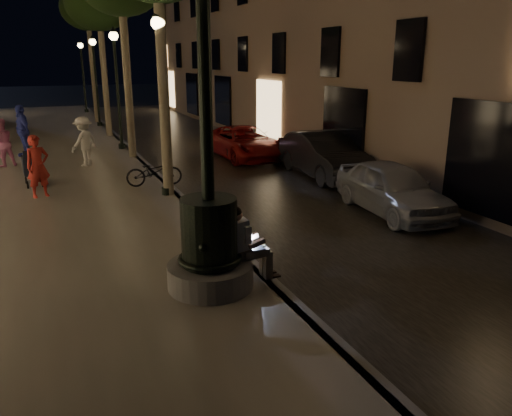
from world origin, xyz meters
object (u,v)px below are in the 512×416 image
lamp_curb_b (116,73)px  lamp_curb_a (161,81)px  lamp_curb_d (82,67)px  car_second (324,155)px  car_front (392,188)px  pedestrian_red (38,166)px  car_third (244,142)px  tree_third (98,5)px  lamp_curb_c (95,69)px  bicycle (154,172)px  pedestrian_blue (22,131)px  tree_far (87,9)px  stroller (32,165)px  pedestrian_pink (2,143)px  pedestrian_white (84,141)px  fountain_lamppost (209,228)px  seated_man_laptop (245,241)px

lamp_curb_b → lamp_curb_a: bearing=-90.0°
lamp_curb_d → car_second: lamp_curb_d is taller
car_front → pedestrian_red: pedestrian_red is taller
car_third → tree_third: bearing=119.4°
lamp_curb_c → bicycle: lamp_curb_c is taller
car_third → pedestrian_blue: 8.43m
lamp_curb_d → car_third: size_ratio=1.07×
tree_far → pedestrian_blue: size_ratio=3.83×
car_front → pedestrian_blue: 14.00m
stroller → pedestrian_red: pedestrian_red is taller
pedestrian_red → pedestrian_pink: bearing=83.2°
pedestrian_red → pedestrian_white: pedestrian_white is taller
tree_far → lamp_curb_a: tree_far is taller
tree_third → car_second: tree_third is taller
car_front → pedestrian_red: 9.32m
tree_third → pedestrian_red: 12.44m
pedestrian_white → bicycle: bearing=72.0°
pedestrian_pink → pedestrian_blue: bearing=-133.4°
car_second → pedestrian_pink: bearing=156.8°
lamp_curb_c → fountain_lamppost: bearing=-91.8°
lamp_curb_b → lamp_curb_d: same height
seated_man_laptop → pedestrian_pink: size_ratio=0.80×
pedestrian_white → lamp_curb_b: bearing=-159.7°
tree_third → lamp_curb_d: bearing=90.0°
car_third → pedestrian_white: pedestrian_white is taller
tree_third → car_front: size_ratio=1.87×
lamp_curb_b → pedestrian_blue: bearing=-174.7°
seated_man_laptop → car_front: size_ratio=0.34×
car_second → car_third: 4.29m
lamp_curb_a → tree_far: bearing=89.7°
fountain_lamppost → tree_third: (0.70, 18.00, 4.93)m
seated_man_laptop → lamp_curb_a: (0.09, 6.00, 2.34)m
pedestrian_red → pedestrian_blue: bearing=74.3°
lamp_curb_b → lamp_curb_c: (0.00, 8.00, 0.00)m
stroller → bicycle: bearing=-27.9°
lamp_curb_d → pedestrian_red: (-3.19, -22.89, -2.20)m
car_third → pedestrian_white: (-6.00, -0.06, 0.43)m
stroller → pedestrian_pink: pedestrian_pink is taller
pedestrian_pink → pedestrian_blue: size_ratio=0.84×
fountain_lamppost → car_second: (6.20, 6.88, -0.47)m
tree_far → lamp_curb_c: bearing=-92.3°
pedestrian_red → lamp_curb_b: bearing=45.2°
tree_third → car_front: 17.01m
fountain_lamppost → car_front: (5.72, 2.70, -0.56)m
lamp_curb_c → stroller: size_ratio=3.98×
fountain_lamppost → bicycle: fountain_lamppost is taller
bicycle → tree_third: bearing=6.5°
fountain_lamppost → pedestrian_blue: fountain_lamppost is taller
car_third → pedestrian_white: size_ratio=2.64×
lamp_curb_a → pedestrian_red: lamp_curb_a is taller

